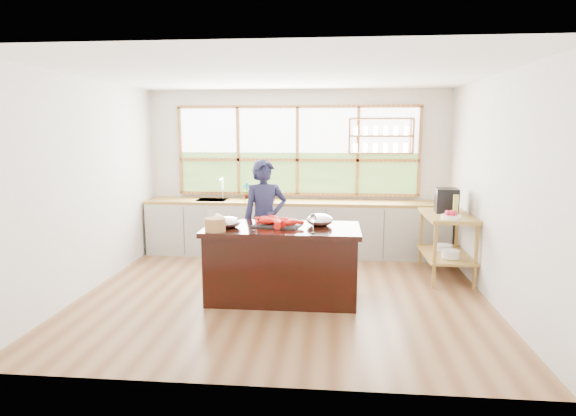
# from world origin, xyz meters

# --- Properties ---
(ground_plane) EXTENTS (5.00, 5.00, 0.00)m
(ground_plane) POSITION_xyz_m (0.00, 0.00, 0.00)
(ground_plane) COLOR olive
(room_shell) EXTENTS (5.02, 4.52, 2.71)m
(room_shell) POSITION_xyz_m (0.02, 0.51, 1.75)
(room_shell) COLOR silver
(room_shell) RESTS_ON ground_plane
(back_counter) EXTENTS (4.90, 0.63, 0.90)m
(back_counter) POSITION_xyz_m (-0.02, 1.94, 0.45)
(back_counter) COLOR #AFACA5
(back_counter) RESTS_ON ground_plane
(right_shelf_unit) EXTENTS (0.62, 1.10, 0.90)m
(right_shelf_unit) POSITION_xyz_m (2.19, 0.89, 0.60)
(right_shelf_unit) COLOR olive
(right_shelf_unit) RESTS_ON ground_plane
(island) EXTENTS (1.85, 0.90, 0.90)m
(island) POSITION_xyz_m (0.00, -0.20, 0.45)
(island) COLOR black
(island) RESTS_ON ground_plane
(cook) EXTENTS (0.70, 0.57, 1.66)m
(cook) POSITION_xyz_m (-0.32, 0.55, 0.83)
(cook) COLOR #1B1C3A
(cook) RESTS_ON ground_plane
(potted_plant) EXTENTS (0.16, 0.12, 0.29)m
(potted_plant) POSITION_xyz_m (-0.83, 2.00, 1.04)
(potted_plant) COLOR slate
(potted_plant) RESTS_ON back_counter
(cutting_board) EXTENTS (0.42, 0.33, 0.01)m
(cutting_board) POSITION_xyz_m (-0.62, 1.94, 0.91)
(cutting_board) COLOR #63C640
(cutting_board) RESTS_ON back_counter
(espresso_machine) EXTENTS (0.32, 0.34, 0.34)m
(espresso_machine) POSITION_xyz_m (2.19, 1.03, 1.07)
(espresso_machine) COLOR black
(espresso_machine) RESTS_ON right_shelf_unit
(wine_bottle) EXTENTS (0.09, 0.09, 0.29)m
(wine_bottle) POSITION_xyz_m (2.24, 0.72, 1.05)
(wine_bottle) COLOR #A7AC4A
(wine_bottle) RESTS_ON right_shelf_unit
(fruit_bowl) EXTENTS (0.26, 0.26, 0.11)m
(fruit_bowl) POSITION_xyz_m (2.14, 0.53, 0.94)
(fruit_bowl) COLOR white
(fruit_bowl) RESTS_ON right_shelf_unit
(slate_board) EXTENTS (0.61, 0.49, 0.02)m
(slate_board) POSITION_xyz_m (-0.07, -0.12, 0.91)
(slate_board) COLOR black
(slate_board) RESTS_ON island
(lobster_pile) EXTENTS (0.55, 0.48, 0.08)m
(lobster_pile) POSITION_xyz_m (-0.08, -0.13, 0.96)
(lobster_pile) COLOR red
(lobster_pile) RESTS_ON slate_board
(mixing_bowl_left) EXTENTS (0.29, 0.29, 0.14)m
(mixing_bowl_left) POSITION_xyz_m (-0.64, -0.28, 0.96)
(mixing_bowl_left) COLOR silver
(mixing_bowl_left) RESTS_ON island
(mixing_bowl_right) EXTENTS (0.32, 0.32, 0.15)m
(mixing_bowl_right) POSITION_xyz_m (0.45, -0.07, 0.97)
(mixing_bowl_right) COLOR silver
(mixing_bowl_right) RESTS_ON island
(wine_glass) EXTENTS (0.08, 0.08, 0.22)m
(wine_glass) POSITION_xyz_m (0.38, -0.52, 1.06)
(wine_glass) COLOR white
(wine_glass) RESTS_ON island
(wicker_basket) EXTENTS (0.24, 0.24, 0.15)m
(wicker_basket) POSITION_xyz_m (-0.74, -0.51, 0.98)
(wicker_basket) COLOR #A87542
(wicker_basket) RESTS_ON island
(parchment_roll) EXTENTS (0.21, 0.30, 0.08)m
(parchment_roll) POSITION_xyz_m (-0.83, 0.09, 0.94)
(parchment_roll) COLOR silver
(parchment_roll) RESTS_ON island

